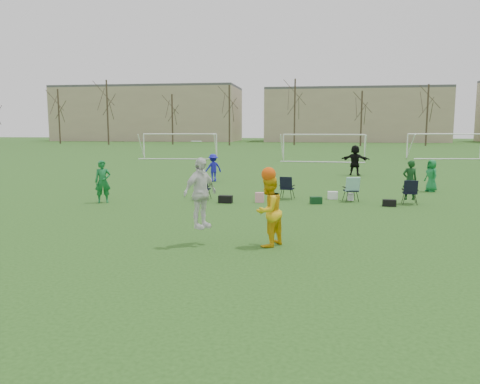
% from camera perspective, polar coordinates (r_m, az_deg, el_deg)
% --- Properties ---
extents(ground, '(260.00, 260.00, 0.00)m').
position_cam_1_polar(ground, '(11.96, -5.52, -6.73)').
color(ground, '#234A17').
rests_on(ground, ground).
extents(fielder_green_near, '(0.74, 0.65, 1.71)m').
position_cam_1_polar(fielder_green_near, '(19.60, -16.38, 1.23)').
color(fielder_green_near, '#12692D').
rests_on(fielder_green_near, ground).
extents(fielder_blue, '(1.15, 1.07, 1.55)m').
position_cam_1_polar(fielder_blue, '(26.33, -3.30, 2.97)').
color(fielder_blue, '#1918B5').
rests_on(fielder_blue, ground).
extents(fielder_green_far, '(0.74, 0.87, 1.52)m').
position_cam_1_polar(fielder_green_far, '(23.88, 22.30, 1.85)').
color(fielder_green_far, '#147536').
rests_on(fielder_green_far, ground).
extents(fielder_black, '(1.87, 0.99, 1.92)m').
position_cam_1_polar(fielder_black, '(30.67, 13.84, 3.79)').
color(fielder_black, black).
rests_on(fielder_black, ground).
extents(center_contest, '(2.74, 1.23, 2.69)m').
position_cam_1_polar(center_contest, '(11.88, -0.13, -1.27)').
color(center_contest, white).
rests_on(center_contest, ground).
extents(sideline_setup, '(9.00, 2.02, 1.74)m').
position_cam_1_polar(sideline_setup, '(19.47, 10.62, 0.40)').
color(sideline_setup, '#103B16').
rests_on(sideline_setup, ground).
extents(goal_left, '(7.39, 0.76, 2.46)m').
position_cam_1_polar(goal_left, '(47.03, -7.34, 6.45)').
color(goal_left, white).
rests_on(goal_left, ground).
extents(goal_mid, '(7.40, 0.63, 2.46)m').
position_cam_1_polar(goal_mid, '(43.26, 10.15, 6.28)').
color(goal_mid, white).
rests_on(goal_mid, ground).
extents(goal_right, '(7.35, 1.14, 2.46)m').
position_cam_1_polar(goal_right, '(50.97, 23.65, 5.96)').
color(goal_right, white).
rests_on(goal_right, ground).
extents(tree_line, '(110.28, 3.28, 11.40)m').
position_cam_1_polar(tree_line, '(81.14, 6.81, 9.24)').
color(tree_line, '#382B21').
rests_on(tree_line, ground).
extents(building_row, '(126.00, 16.00, 13.00)m').
position_cam_1_polar(building_row, '(107.34, 10.77, 9.28)').
color(building_row, tan).
rests_on(building_row, ground).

